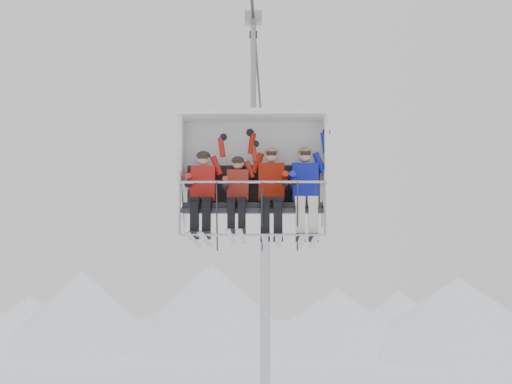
{
  "coord_description": "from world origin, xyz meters",
  "views": [
    {
      "loc": [
        0.3,
        -13.23,
        9.43
      ],
      "look_at": [
        0.0,
        0.0,
        10.34
      ],
      "focal_mm": 45.0,
      "sensor_mm": 36.0,
      "label": 1
    }
  ],
  "objects_px": {
    "lift_tower_right": "(265,303)",
    "skier_far_right": "(306,188)",
    "skier_center_left": "(238,193)",
    "chairlift_carrier": "(253,163)",
    "skier_far_left": "(203,190)",
    "skier_center_right": "(271,189)"
  },
  "relations": [
    {
      "from": "lift_tower_right",
      "to": "skier_far_right",
      "type": "height_order",
      "value": "lift_tower_right"
    },
    {
      "from": "lift_tower_right",
      "to": "skier_center_left",
      "type": "bearing_deg",
      "value": -90.62
    },
    {
      "from": "chairlift_carrier",
      "to": "skier_far_left",
      "type": "xyz_separation_m",
      "value": [
        -0.87,
        -0.31,
        -0.5
      ]
    },
    {
      "from": "lift_tower_right",
      "to": "skier_far_left",
      "type": "distance_m",
      "value": 24.68
    },
    {
      "from": "chairlift_carrier",
      "to": "skier_far_right",
      "type": "xyz_separation_m",
      "value": [
        0.9,
        -0.3,
        -0.48
      ]
    },
    {
      "from": "skier_center_left",
      "to": "skier_far_right",
      "type": "relative_size",
      "value": 0.96
    },
    {
      "from": "skier_center_left",
      "to": "skier_far_right",
      "type": "xyz_separation_m",
      "value": [
        1.17,
        0.02,
        0.07
      ]
    },
    {
      "from": "skier_center_left",
      "to": "skier_center_right",
      "type": "xyz_separation_m",
      "value": [
        0.58,
        0.02,
        0.07
      ]
    },
    {
      "from": "skier_center_right",
      "to": "skier_far_right",
      "type": "bearing_deg",
      "value": 0.01
    },
    {
      "from": "skier_center_right",
      "to": "skier_center_left",
      "type": "bearing_deg",
      "value": -178.07
    },
    {
      "from": "skier_far_left",
      "to": "skier_far_right",
      "type": "height_order",
      "value": "skier_far_right"
    },
    {
      "from": "lift_tower_right",
      "to": "skier_center_left",
      "type": "xyz_separation_m",
      "value": [
        -0.26,
        -24.28,
        4.4
      ]
    },
    {
      "from": "skier_far_left",
      "to": "skier_center_left",
      "type": "bearing_deg",
      "value": -1.2
    },
    {
      "from": "lift_tower_right",
      "to": "skier_far_right",
      "type": "bearing_deg",
      "value": -87.87
    },
    {
      "from": "lift_tower_right",
      "to": "skier_center_right",
      "type": "xyz_separation_m",
      "value": [
        0.32,
        -24.26,
        4.47
      ]
    },
    {
      "from": "skier_far_left",
      "to": "skier_far_right",
      "type": "xyz_separation_m",
      "value": [
        1.77,
        0.01,
        0.03
      ]
    },
    {
      "from": "chairlift_carrier",
      "to": "skier_far_left",
      "type": "relative_size",
      "value": 2.36
    },
    {
      "from": "lift_tower_right",
      "to": "skier_center_left",
      "type": "height_order",
      "value": "lift_tower_right"
    },
    {
      "from": "skier_far_left",
      "to": "skier_center_right",
      "type": "relative_size",
      "value": 0.96
    },
    {
      "from": "lift_tower_right",
      "to": "skier_far_left",
      "type": "height_order",
      "value": "lift_tower_right"
    },
    {
      "from": "lift_tower_right",
      "to": "skier_far_left",
      "type": "bearing_deg",
      "value": -92.04
    },
    {
      "from": "skier_far_left",
      "to": "skier_far_right",
      "type": "distance_m",
      "value": 1.77
    }
  ]
}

